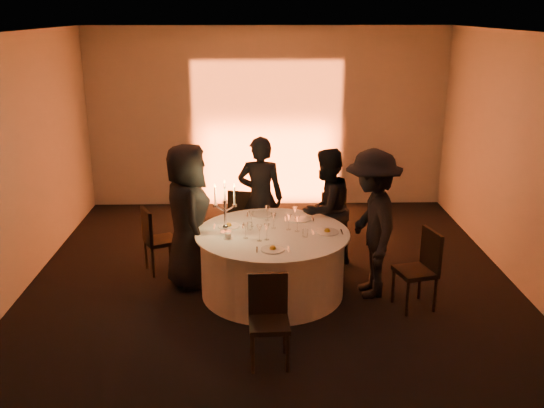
{
  "coord_description": "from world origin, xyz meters",
  "views": [
    {
      "loc": [
        -0.17,
        -6.59,
        3.24
      ],
      "look_at": [
        0.0,
        0.2,
        1.05
      ],
      "focal_mm": 40.0,
      "sensor_mm": 36.0,
      "label": 1
    }
  ],
  "objects_px": {
    "guest_right": "(372,224)",
    "guest_left": "(188,216)",
    "chair_right": "(422,265)",
    "coffee_cup": "(228,236)",
    "guest_back_left": "(260,198)",
    "chair_back_left": "(245,217)",
    "guest_back_right": "(326,209)",
    "chair_back_right": "(329,216)",
    "banquet_table": "(272,263)",
    "candelabra": "(225,215)",
    "chair_left": "(155,237)",
    "chair_front": "(269,314)"
  },
  "relations": [
    {
      "from": "chair_left",
      "to": "candelabra",
      "type": "height_order",
      "value": "candelabra"
    },
    {
      "from": "guest_right",
      "to": "guest_left",
      "type": "bearing_deg",
      "value": -100.89
    },
    {
      "from": "guest_left",
      "to": "guest_back_right",
      "type": "bearing_deg",
      "value": -89.11
    },
    {
      "from": "chair_left",
      "to": "guest_right",
      "type": "height_order",
      "value": "guest_right"
    },
    {
      "from": "chair_right",
      "to": "coffee_cup",
      "type": "bearing_deg",
      "value": -109.88
    },
    {
      "from": "guest_left",
      "to": "guest_back_right",
      "type": "relative_size",
      "value": 1.11
    },
    {
      "from": "chair_back_right",
      "to": "guest_back_right",
      "type": "bearing_deg",
      "value": 49.17
    },
    {
      "from": "chair_left",
      "to": "chair_right",
      "type": "bearing_deg",
      "value": -133.99
    },
    {
      "from": "chair_back_right",
      "to": "chair_front",
      "type": "bearing_deg",
      "value": 43.09
    },
    {
      "from": "chair_back_left",
      "to": "chair_front",
      "type": "distance_m",
      "value": 2.73
    },
    {
      "from": "guest_back_right",
      "to": "candelabra",
      "type": "bearing_deg",
      "value": -10.14
    },
    {
      "from": "chair_left",
      "to": "chair_back_right",
      "type": "distance_m",
      "value": 2.41
    },
    {
      "from": "chair_left",
      "to": "guest_right",
      "type": "xyz_separation_m",
      "value": [
        2.63,
        -0.7,
        0.4
      ]
    },
    {
      "from": "chair_back_left",
      "to": "guest_back_left",
      "type": "bearing_deg",
      "value": 159.98
    },
    {
      "from": "guest_back_left",
      "to": "candelabra",
      "type": "xyz_separation_m",
      "value": [
        -0.41,
        -1.13,
        0.15
      ]
    },
    {
      "from": "chair_back_right",
      "to": "guest_back_right",
      "type": "xyz_separation_m",
      "value": [
        -0.12,
        -0.57,
        0.29
      ]
    },
    {
      "from": "candelabra",
      "to": "guest_back_right",
      "type": "bearing_deg",
      "value": 32.21
    },
    {
      "from": "banquet_table",
      "to": "chair_right",
      "type": "height_order",
      "value": "chair_right"
    },
    {
      "from": "chair_back_left",
      "to": "guest_back_right",
      "type": "distance_m",
      "value": 1.2
    },
    {
      "from": "banquet_table",
      "to": "chair_left",
      "type": "height_order",
      "value": "chair_left"
    },
    {
      "from": "chair_back_right",
      "to": "guest_right",
      "type": "bearing_deg",
      "value": 73.83
    },
    {
      "from": "chair_back_right",
      "to": "chair_right",
      "type": "distance_m",
      "value": 1.93
    },
    {
      "from": "chair_back_left",
      "to": "guest_back_right",
      "type": "bearing_deg",
      "value": 168.94
    },
    {
      "from": "chair_left",
      "to": "chair_front",
      "type": "bearing_deg",
      "value": -171.79
    },
    {
      "from": "chair_right",
      "to": "guest_right",
      "type": "xyz_separation_m",
      "value": [
        -0.52,
        0.35,
        0.37
      ]
    },
    {
      "from": "chair_back_left",
      "to": "guest_right",
      "type": "distance_m",
      "value": 2.02
    },
    {
      "from": "guest_left",
      "to": "guest_back_left",
      "type": "distance_m",
      "value": 1.21
    },
    {
      "from": "guest_right",
      "to": "candelabra",
      "type": "bearing_deg",
      "value": -93.54
    },
    {
      "from": "chair_back_right",
      "to": "banquet_table",
      "type": "bearing_deg",
      "value": 29.39
    },
    {
      "from": "chair_left",
      "to": "guest_back_right",
      "type": "distance_m",
      "value": 2.21
    },
    {
      "from": "chair_front",
      "to": "chair_left",
      "type": "bearing_deg",
      "value": 121.25
    },
    {
      "from": "chair_front",
      "to": "coffee_cup",
      "type": "height_order",
      "value": "chair_front"
    },
    {
      "from": "chair_left",
      "to": "chair_right",
      "type": "xyz_separation_m",
      "value": [
        3.14,
        -1.04,
        0.03
      ]
    },
    {
      "from": "candelabra",
      "to": "chair_left",
      "type": "bearing_deg",
      "value": 144.83
    },
    {
      "from": "chair_left",
      "to": "guest_back_left",
      "type": "distance_m",
      "value": 1.47
    },
    {
      "from": "coffee_cup",
      "to": "candelabra",
      "type": "relative_size",
      "value": 0.17
    },
    {
      "from": "chair_front",
      "to": "coffee_cup",
      "type": "relative_size",
      "value": 7.85
    },
    {
      "from": "chair_left",
      "to": "guest_back_left",
      "type": "height_order",
      "value": "guest_back_left"
    },
    {
      "from": "banquet_table",
      "to": "coffee_cup",
      "type": "height_order",
      "value": "coffee_cup"
    },
    {
      "from": "guest_left",
      "to": "guest_back_left",
      "type": "bearing_deg",
      "value": -61.35
    },
    {
      "from": "chair_left",
      "to": "banquet_table",
      "type": "bearing_deg",
      "value": -139.3
    },
    {
      "from": "chair_left",
      "to": "guest_right",
      "type": "relative_size",
      "value": 0.49
    },
    {
      "from": "coffee_cup",
      "to": "chair_back_right",
      "type": "bearing_deg",
      "value": 49.23
    },
    {
      "from": "chair_front",
      "to": "guest_back_right",
      "type": "bearing_deg",
      "value": 68.16
    },
    {
      "from": "banquet_table",
      "to": "coffee_cup",
      "type": "distance_m",
      "value": 0.68
    },
    {
      "from": "guest_right",
      "to": "banquet_table",
      "type": "bearing_deg",
      "value": -94.7
    },
    {
      "from": "banquet_table",
      "to": "guest_left",
      "type": "xyz_separation_m",
      "value": [
        -1.0,
        0.28,
        0.5
      ]
    },
    {
      "from": "chair_back_left",
      "to": "guest_back_left",
      "type": "distance_m",
      "value": 0.42
    },
    {
      "from": "chair_left",
      "to": "guest_left",
      "type": "height_order",
      "value": "guest_left"
    },
    {
      "from": "chair_right",
      "to": "coffee_cup",
      "type": "xyz_separation_m",
      "value": [
        -2.17,
        0.2,
        0.29
      ]
    }
  ]
}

